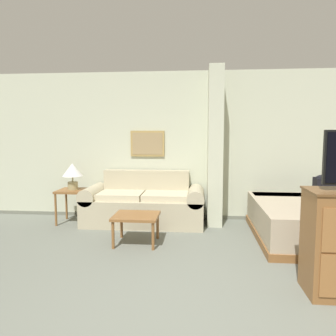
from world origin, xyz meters
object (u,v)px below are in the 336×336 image
(coffee_table, at_px, (136,218))
(table_lamp, at_px, (72,172))
(couch, at_px, (144,204))
(backpack, at_px, (327,190))
(bed, at_px, (320,221))

(coffee_table, relative_size, table_lamp, 1.37)
(couch, distance_m, coffee_table, 1.02)
(coffee_table, bearing_deg, couch, 93.60)
(couch, height_order, backpack, backpack)
(table_lamp, height_order, backpack, table_lamp)
(coffee_table, bearing_deg, bed, 9.86)
(couch, distance_m, backpack, 2.81)
(bed, height_order, backpack, backpack)
(couch, relative_size, table_lamp, 4.51)
(couch, relative_size, backpack, 4.63)
(couch, xyz_separation_m, bed, (2.67, -0.57, -0.06))
(coffee_table, height_order, backpack, backpack)
(table_lamp, distance_m, backpack, 3.95)
(bed, xyz_separation_m, backpack, (0.02, -0.12, 0.48))
(coffee_table, height_order, table_lamp, table_lamp)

